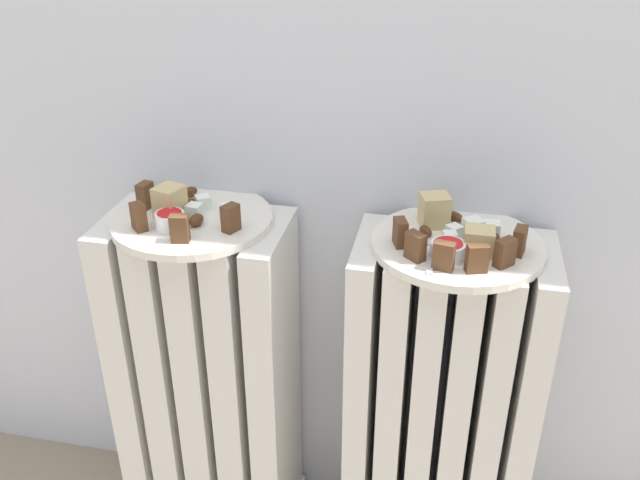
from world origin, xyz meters
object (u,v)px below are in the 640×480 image
at_px(radiator_left, 209,385).
at_px(fork, 430,252).
at_px(radiator_right, 438,418).
at_px(plate_left, 192,219).
at_px(jam_bowl_left, 170,220).
at_px(plate_right, 457,245).
at_px(jam_bowl_right, 448,249).

relative_size(radiator_left, fork, 6.12).
xyz_separation_m(radiator_left, radiator_right, (0.40, -0.00, -0.00)).
bearing_deg(plate_left, jam_bowl_left, -108.27).
distance_m(plate_left, plate_right, 0.40).
height_order(jam_bowl_left, jam_bowl_right, jam_bowl_left).
bearing_deg(jam_bowl_right, radiator_left, 172.42).
height_order(radiator_right, jam_bowl_right, jam_bowl_right).
relative_size(radiator_right, plate_left, 2.57).
height_order(plate_left, plate_right, same).
xyz_separation_m(radiator_right, plate_left, (-0.40, 0.00, 0.33)).
height_order(plate_left, fork, fork).
distance_m(radiator_right, jam_bowl_left, 0.54).
relative_size(radiator_left, plate_left, 2.57).
xyz_separation_m(plate_left, fork, (0.36, -0.04, 0.01)).
distance_m(radiator_right, plate_left, 0.52).
height_order(jam_bowl_left, fork, jam_bowl_left).
bearing_deg(jam_bowl_left, jam_bowl_right, -0.83).
distance_m(plate_left, jam_bowl_left, 0.05).
distance_m(jam_bowl_right, fork, 0.03).
relative_size(plate_right, jam_bowl_right, 5.15).
height_order(radiator_left, jam_bowl_right, jam_bowl_right).
xyz_separation_m(plate_right, jam_bowl_left, (-0.42, -0.05, 0.02)).
xyz_separation_m(radiator_left, jam_bowl_left, (-0.02, -0.05, 0.35)).
height_order(jam_bowl_right, fork, jam_bowl_right).
bearing_deg(jam_bowl_right, plate_left, 172.42).
height_order(plate_right, jam_bowl_left, jam_bowl_left).
bearing_deg(plate_left, radiator_right, -0.00).
distance_m(radiator_left, jam_bowl_right, 0.52).
height_order(radiator_left, fork, fork).
bearing_deg(radiator_right, jam_bowl_right, -103.66).
bearing_deg(fork, radiator_left, 173.19).
height_order(plate_left, jam_bowl_left, jam_bowl_left).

